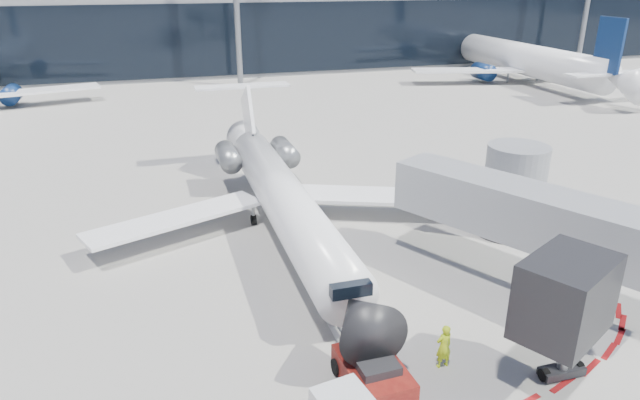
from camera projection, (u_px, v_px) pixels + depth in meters
name	position (u px, v px, depth m)	size (l,w,h in m)	color
ground	(302.00, 272.00, 26.87)	(260.00, 260.00, 0.00)	gray
apron_centerline	(291.00, 253.00, 28.64)	(0.25, 40.00, 0.01)	silver
terminal_building	(183.00, 6.00, 81.44)	(150.00, 24.15, 24.00)	gray
jet_bridge	(528.00, 214.00, 25.68)	(10.03, 15.20, 4.90)	#9C9FA5
regional_jet	(281.00, 194.00, 30.37)	(20.63, 25.44, 6.37)	white
pushback_tug	(373.00, 374.00, 19.19)	(2.18, 4.86, 1.25)	#550D0C
ramp_worker	(444.00, 346.00, 20.11)	(0.62, 0.41, 1.71)	#D8FF1A
safety_cone_right	(358.00, 369.00, 19.87)	(0.38, 0.38, 0.52)	#F34F05
bg_airliner_2	(523.00, 36.00, 72.09)	(34.27, 36.29, 11.09)	white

